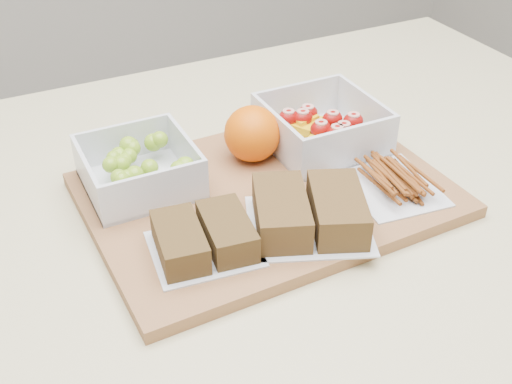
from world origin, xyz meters
TOP-DOWN VIEW (x-y plane):
  - cutting_board at (0.02, 0.03)m, footprint 0.43×0.31m
  - grape_container at (-0.12, 0.10)m, footprint 0.13×0.13m
  - fruit_container at (0.13, 0.09)m, footprint 0.14×0.14m
  - orange at (0.03, 0.10)m, footprint 0.07×0.07m
  - sandwich_bag_left at (-0.09, -0.04)m, footprint 0.12×0.11m
  - sandwich_bag_center at (0.02, -0.06)m, footprint 0.17×0.16m
  - pretzel_bag at (0.15, -0.04)m, footprint 0.11×0.13m

SIDE VIEW (x-z plane):
  - cutting_board at x=0.02m, z-range 0.90..0.92m
  - pretzel_bag at x=0.15m, z-range 0.92..0.94m
  - sandwich_bag_left at x=-0.09m, z-range 0.92..0.95m
  - sandwich_bag_center at x=0.02m, z-range 0.92..0.96m
  - fruit_container at x=0.13m, z-range 0.91..0.97m
  - grape_container at x=-0.12m, z-range 0.91..0.97m
  - orange at x=0.03m, z-range 0.92..0.99m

